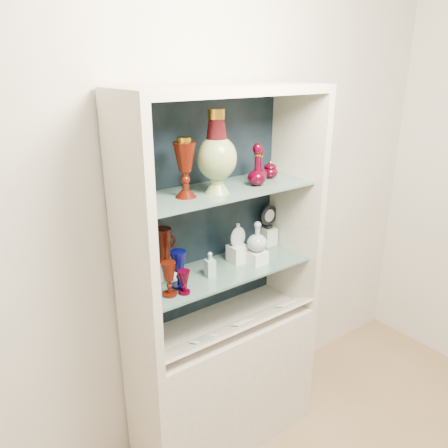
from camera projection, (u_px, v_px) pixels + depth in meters
wall_back at (198, 194)px, 2.24m from camera, size 3.50×0.02×2.80m
cabinet_base at (224, 380)px, 2.42m from camera, size 1.00×0.40×0.75m
cabinet_back_panel at (202, 209)px, 2.24m from camera, size 0.98×0.02×1.15m
cabinet_side_left at (132, 242)px, 1.83m from camera, size 0.04×0.40×1.15m
cabinet_side_right at (295, 202)px, 2.36m from camera, size 0.04×0.40×1.15m
cabinet_top_cap at (224, 90)px, 1.89m from camera, size 1.00×0.40×0.04m
shelf_lower at (222, 270)px, 2.21m from camera, size 0.92×0.34×0.01m
shelf_upper at (221, 190)px, 2.06m from camera, size 0.92×0.34×0.01m
label_ledge at (237, 327)px, 2.20m from camera, size 0.92×0.17×0.09m
label_card_0 at (242, 322)px, 2.21m from camera, size 0.10×0.06×0.03m
label_card_1 at (201, 339)px, 2.07m from camera, size 0.10×0.06×0.03m
label_card_2 at (285, 304)px, 2.38m from camera, size 0.10×0.06×0.03m
label_card_3 at (205, 338)px, 2.08m from camera, size 0.10×0.06×0.03m
pedestal_lamp_left at (135, 174)px, 1.76m from camera, size 0.12×0.12×0.27m
pedestal_lamp_right at (185, 168)px, 1.89m from camera, size 0.13×0.13×0.26m
enamel_urn at (217, 152)px, 1.94m from camera, size 0.19×0.19×0.38m
ruby_decanter_a at (257, 162)px, 2.08m from camera, size 0.12×0.12×0.23m
ruby_decanter_b at (260, 163)px, 2.17m from camera, size 0.10×0.10×0.19m
lidded_bowl at (270, 169)px, 2.25m from camera, size 0.08×0.08×0.09m
cobalt_goblet at (179, 269)px, 2.00m from camera, size 0.09×0.09×0.18m
ruby_goblet_tall at (169, 279)px, 1.93m from camera, size 0.08×0.08×0.16m
ruby_goblet_small at (184, 282)px, 1.95m from camera, size 0.07×0.07×0.11m
riser_ruby_pitcher at (165, 269)px, 2.12m from camera, size 0.10×0.10×0.08m
ruby_pitcher at (164, 245)px, 2.08m from camera, size 0.13×0.08×0.17m
clear_square_bottle at (210, 264)px, 2.11m from camera, size 0.05×0.05×0.13m
riser_flat_flask at (238, 253)px, 2.28m from camera, size 0.09×0.09×0.09m
flat_flask at (238, 234)px, 2.24m from camera, size 0.09×0.04×0.12m
riser_clear_round_decanter at (257, 257)px, 2.26m from camera, size 0.09×0.09×0.07m
clear_round_decanter at (257, 237)px, 2.22m from camera, size 0.12×0.12×0.15m
riser_cameo_medallion at (268, 236)px, 2.50m from camera, size 0.08×0.08×0.10m
cameo_medallion at (269, 216)px, 2.46m from camera, size 0.12×0.05×0.14m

